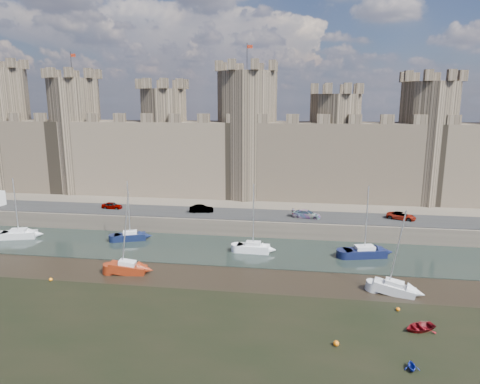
{
  "coord_description": "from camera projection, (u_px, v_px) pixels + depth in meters",
  "views": [
    {
      "loc": [
        12.45,
        -31.54,
        20.4
      ],
      "look_at": [
        4.55,
        22.0,
        8.77
      ],
      "focal_mm": 32.0,
      "sensor_mm": 36.0,
      "label": 1
    }
  ],
  "objects": [
    {
      "name": "car_1",
      "position": [
        201.0,
        209.0,
        69.43
      ],
      "size": [
        4.09,
        2.12,
        1.28
      ],
      "primitive_type": "imported",
      "rotation": [
        0.0,
        0.0,
        1.77
      ],
      "color": "gray",
      "rests_on": "quay"
    },
    {
      "name": "road",
      "position": [
        223.0,
        213.0,
        68.92
      ],
      "size": [
        160.0,
        7.0,
        0.1
      ],
      "primitive_type": "cube",
      "color": "black",
      "rests_on": "quay"
    },
    {
      "name": "sailboat_1",
      "position": [
        130.0,
        236.0,
        63.32
      ],
      "size": [
        4.78,
        3.17,
        8.92
      ],
      "rotation": [
        0.0,
        0.0,
        0.35
      ],
      "color": "black",
      "rests_on": "ground"
    },
    {
      "name": "dinghy_4",
      "position": [
        420.0,
        327.0,
        38.64
      ],
      "size": [
        3.49,
        3.09,
        0.6
      ],
      "primitive_type": "imported",
      "rotation": [
        1.57,
        0.0,
        5.14
      ],
      "color": "maroon",
      "rests_on": "ground"
    },
    {
      "name": "water_channel",
      "position": [
        210.0,
        249.0,
        59.78
      ],
      "size": [
        160.0,
        12.0,
        0.08
      ],
      "primitive_type": "cube",
      "color": "black",
      "rests_on": "ground"
    },
    {
      "name": "sailboat_3",
      "position": [
        364.0,
        252.0,
        56.59
      ],
      "size": [
        5.83,
        3.39,
        9.61
      ],
      "rotation": [
        0.0,
        0.0,
        0.24
      ],
      "color": "black",
      "rests_on": "ground"
    },
    {
      "name": "buoy_3",
      "position": [
        398.0,
        309.0,
        42.22
      ],
      "size": [
        0.39,
        0.39,
        0.39
      ],
      "primitive_type": "sphere",
      "color": "orange",
      "rests_on": "ground"
    },
    {
      "name": "sailboat_5",
      "position": [
        394.0,
        288.0,
        45.92
      ],
      "size": [
        4.6,
        2.7,
        9.31
      ],
      "rotation": [
        0.0,
        0.0,
        -0.25
      ],
      "color": "silver",
      "rests_on": "ground"
    },
    {
      "name": "buoy_5",
      "position": [
        336.0,
        343.0,
        36.18
      ],
      "size": [
        0.5,
        0.5,
        0.5
      ],
      "primitive_type": "sphere",
      "color": "orange",
      "rests_on": "ground"
    },
    {
      "name": "dinghy_5",
      "position": [
        412.0,
        366.0,
        32.91
      ],
      "size": [
        1.17,
        1.35,
        0.7
      ],
      "primitive_type": "imported",
      "rotation": [
        1.57,
        0.0,
        -0.02
      ],
      "color": "navy",
      "rests_on": "ground"
    },
    {
      "name": "car_0",
      "position": [
        112.0,
        206.0,
        71.8
      ],
      "size": [
        3.47,
        1.52,
        1.16
      ],
      "primitive_type": "imported",
      "rotation": [
        0.0,
        0.0,
        1.53
      ],
      "color": "gray",
      "rests_on": "quay"
    },
    {
      "name": "sailboat_2",
      "position": [
        253.0,
        247.0,
        58.27
      ],
      "size": [
        4.45,
        1.86,
        9.48
      ],
      "rotation": [
        0.0,
        0.0,
        -0.04
      ],
      "color": "white",
      "rests_on": "ground"
    },
    {
      "name": "car_2",
      "position": [
        306.0,
        214.0,
        66.27
      ],
      "size": [
        4.6,
        2.35,
        1.28
      ],
      "primitive_type": "imported",
      "rotation": [
        0.0,
        0.0,
        1.44
      ],
      "color": "gray",
      "rests_on": "quay"
    },
    {
      "name": "ground",
      "position": [
        150.0,
        344.0,
        36.57
      ],
      "size": [
        160.0,
        160.0,
        0.0
      ],
      "primitive_type": "plane",
      "color": "black",
      "rests_on": "ground"
    },
    {
      "name": "castle",
      "position": [
        233.0,
        148.0,
        80.64
      ],
      "size": [
        108.5,
        11.0,
        29.0
      ],
      "color": "#42382B",
      "rests_on": "quay"
    },
    {
      "name": "buoy_1",
      "position": [
        51.0,
        279.0,
        49.23
      ],
      "size": [
        0.39,
        0.39,
        0.39
      ],
      "primitive_type": "sphere",
      "color": "orange",
      "rests_on": "ground"
    },
    {
      "name": "car_3",
      "position": [
        401.0,
        216.0,
        65.29
      ],
      "size": [
        4.68,
        3.29,
        1.18
      ],
      "primitive_type": "imported",
      "rotation": [
        0.0,
        0.0,
        1.23
      ],
      "color": "gray",
      "rests_on": "quay"
    },
    {
      "name": "sailboat_4",
      "position": [
        128.0,
        268.0,
        51.29
      ],
      "size": [
        4.51,
        2.16,
        10.17
      ],
      "rotation": [
        0.0,
        0.0,
        0.11
      ],
      "color": "maroon",
      "rests_on": "ground"
    },
    {
      "name": "quay",
      "position": [
        245.0,
        189.0,
        94.34
      ],
      "size": [
        160.0,
        60.0,
        2.5
      ],
      "primitive_type": "cube",
      "color": "#4C443A",
      "rests_on": "ground"
    },
    {
      "name": "sailboat_0",
      "position": [
        19.0,
        234.0,
        64.25
      ],
      "size": [
        5.25,
        3.21,
        9.19
      ],
      "rotation": [
        0.0,
        0.0,
        0.28
      ],
      "color": "silver",
      "rests_on": "ground"
    }
  ]
}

